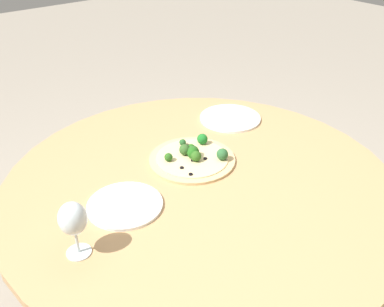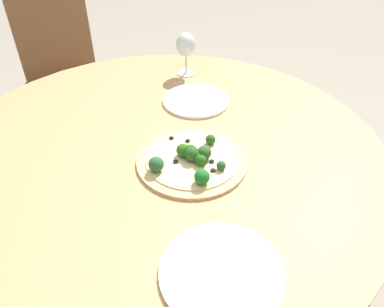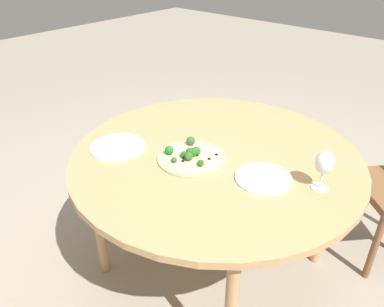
# 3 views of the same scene
# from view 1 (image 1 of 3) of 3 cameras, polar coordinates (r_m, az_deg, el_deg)

# --- Properties ---
(dining_table) EXTENTS (1.35, 1.35, 0.73)m
(dining_table) POSITION_cam_1_polar(r_m,az_deg,el_deg) (1.50, 1.15, -5.14)
(dining_table) COLOR tan
(dining_table) RESTS_ON ground_plane
(pizza) EXTENTS (0.32, 0.32, 0.06)m
(pizza) POSITION_cam_1_polar(r_m,az_deg,el_deg) (1.56, 0.15, -0.39)
(pizza) COLOR tan
(pizza) RESTS_ON dining_table
(wine_glass) EXTENTS (0.08, 0.08, 0.17)m
(wine_glass) POSITION_cam_1_polar(r_m,az_deg,el_deg) (1.16, -15.60, -8.52)
(wine_glass) COLOR silver
(wine_glass) RESTS_ON dining_table
(plate_near) EXTENTS (0.24, 0.24, 0.01)m
(plate_near) POSITION_cam_1_polar(r_m,az_deg,el_deg) (1.36, -8.94, -6.79)
(plate_near) COLOR white
(plate_near) RESTS_ON dining_table
(plate_far) EXTENTS (0.26, 0.26, 0.01)m
(plate_far) POSITION_cam_1_polar(r_m,az_deg,el_deg) (1.86, 5.11, 4.73)
(plate_far) COLOR white
(plate_far) RESTS_ON dining_table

